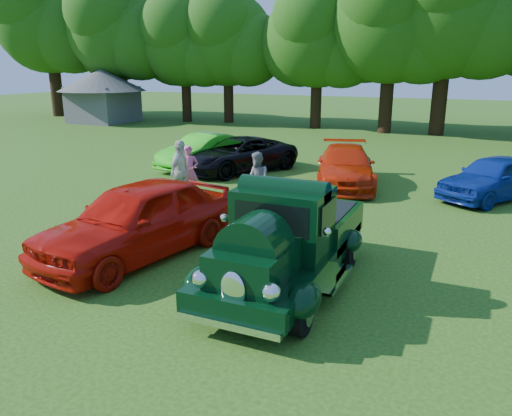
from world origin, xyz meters
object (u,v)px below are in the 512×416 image
at_px(back_car_lime, 202,151).
at_px(back_car_black, 238,155).
at_px(hero_pickup, 287,242).
at_px(back_car_blue, 494,178).
at_px(red_convertible, 138,219).
at_px(spectator_pink, 189,171).
at_px(spectator_grey, 257,179).
at_px(spectator_white, 180,172).
at_px(gazebo, 102,89).
at_px(back_car_orange, 345,166).

relative_size(back_car_lime, back_car_black, 0.86).
xyz_separation_m(hero_pickup, back_car_blue, (3.70, 8.71, -0.16)).
xyz_separation_m(red_convertible, back_car_lime, (-3.72, 9.25, -0.16)).
height_order(spectator_pink, spectator_grey, spectator_pink).
distance_m(red_convertible, spectator_white, 4.45).
bearing_deg(gazebo, spectator_grey, -39.62).
relative_size(back_car_lime, gazebo, 0.66).
xyz_separation_m(spectator_grey, gazebo, (-19.90, 16.48, 1.58)).
height_order(spectator_grey, spectator_white, spectator_white).
bearing_deg(hero_pickup, gazebo, 136.73).
bearing_deg(back_car_orange, gazebo, 133.64).
bearing_deg(spectator_grey, red_convertible, -51.19).
bearing_deg(back_car_orange, spectator_pink, -155.08).
bearing_deg(back_car_lime, gazebo, 154.30).
distance_m(back_car_lime, back_car_orange, 6.25).
bearing_deg(back_car_blue, gazebo, -171.80).
bearing_deg(spectator_white, back_car_orange, -50.60).
xyz_separation_m(back_car_lime, gazebo, (-15.46, 12.09, 1.71)).
bearing_deg(back_car_black, gazebo, 170.13).
bearing_deg(spectator_grey, hero_pickup, -12.91).
xyz_separation_m(back_car_orange, gazebo, (-21.67, 12.77, 1.71)).
distance_m(back_car_orange, gazebo, 25.21).
bearing_deg(spectator_white, back_car_blue, -71.20).
bearing_deg(back_car_blue, spectator_grey, -116.12).
relative_size(back_car_lime, spectator_grey, 2.56).
bearing_deg(red_convertible, back_car_lime, 122.82).
bearing_deg(red_convertible, back_car_black, 113.35).
relative_size(red_convertible, gazebo, 0.78).
xyz_separation_m(back_car_black, back_car_orange, (4.52, -0.62, 0.01)).
bearing_deg(back_car_blue, back_car_lime, -149.29).
distance_m(back_car_blue, spectator_grey, 7.55).
relative_size(spectator_pink, gazebo, 0.26).
relative_size(back_car_blue, spectator_pink, 2.46).
bearing_deg(spectator_grey, back_car_lime, -177.43).
xyz_separation_m(back_car_orange, spectator_white, (-4.03, -4.42, 0.29)).
distance_m(spectator_white, gazebo, 24.66).
xyz_separation_m(hero_pickup, gazebo, (-22.74, 21.41, 1.54)).
distance_m(hero_pickup, back_car_orange, 8.71).
bearing_deg(spectator_pink, red_convertible, -105.22).
xyz_separation_m(back_car_orange, spectator_pink, (-4.20, -3.63, 0.15)).
bearing_deg(spectator_grey, back_car_orange, 111.70).
relative_size(hero_pickup, spectator_grey, 3.08).
distance_m(spectator_pink, gazebo, 24.00).
relative_size(spectator_pink, spectator_white, 0.85).
relative_size(back_car_orange, spectator_grey, 2.90).
bearing_deg(spectator_pink, back_car_lime, 80.70).
xyz_separation_m(back_car_lime, back_car_black, (1.69, -0.05, -0.01)).
height_order(hero_pickup, spectator_pink, hero_pickup).
bearing_deg(back_car_lime, back_car_blue, 9.19).
relative_size(hero_pickup, red_convertible, 1.02).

